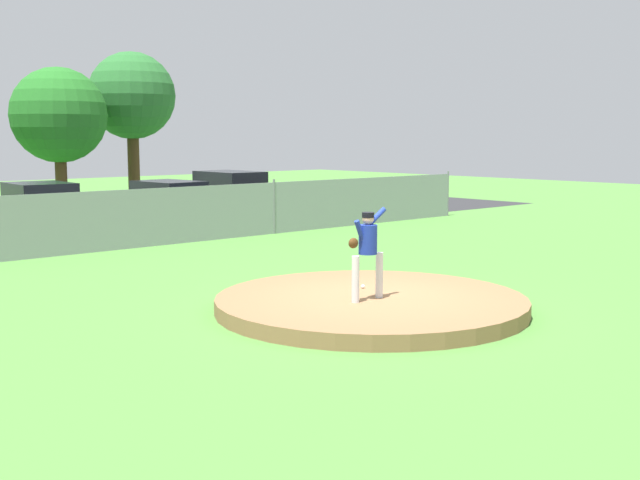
# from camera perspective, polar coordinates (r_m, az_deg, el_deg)

# --- Properties ---
(ground_plane) EXTENTS (80.00, 80.00, 0.00)m
(ground_plane) POSITION_cam_1_polar(r_m,az_deg,el_deg) (18.82, -9.49, -2.08)
(ground_plane) COLOR #4C8438
(asphalt_strip) EXTENTS (44.00, 7.00, 0.01)m
(asphalt_strip) POSITION_cam_1_polar(r_m,az_deg,el_deg) (26.33, -19.47, 0.31)
(asphalt_strip) COLOR #2B2B2D
(asphalt_strip) RESTS_ON ground_plane
(pitchers_mound) EXTENTS (5.54, 5.54, 0.26)m
(pitchers_mound) POSITION_cam_1_polar(r_m,az_deg,el_deg) (14.17, 3.67, -4.58)
(pitchers_mound) COLOR olive
(pitchers_mound) RESTS_ON ground_plane
(pitcher_youth) EXTENTS (0.83, 0.32, 1.60)m
(pitcher_youth) POSITION_cam_1_polar(r_m,az_deg,el_deg) (13.66, 3.42, -0.43)
(pitcher_youth) COLOR silver
(pitcher_youth) RESTS_ON pitchers_mound
(baseball) EXTENTS (0.07, 0.07, 0.07)m
(baseball) POSITION_cam_1_polar(r_m,az_deg,el_deg) (14.86, 3.10, -3.35)
(baseball) COLOR white
(baseball) RESTS_ON pitchers_mound
(chainlink_fence) EXTENTS (29.00, 0.07, 1.74)m
(chainlink_fence) POSITION_cam_1_polar(r_m,az_deg,el_deg) (22.16, -15.09, 1.34)
(chainlink_fence) COLOR gray
(chainlink_fence) RESTS_ON ground_plane
(parked_car_slate) EXTENTS (2.08, 4.11, 1.66)m
(parked_car_slate) POSITION_cam_1_polar(r_m,az_deg,el_deg) (26.15, -19.45, 1.98)
(parked_car_slate) COLOR slate
(parked_car_slate) RESTS_ON ground_plane
(parked_car_navy) EXTENTS (2.12, 4.49, 1.55)m
(parked_car_navy) POSITION_cam_1_polar(r_m,az_deg,el_deg) (28.17, -10.79, 2.57)
(parked_car_navy) COLOR #161E4C
(parked_car_navy) RESTS_ON ground_plane
(parked_car_charcoal) EXTENTS (1.88, 4.81, 1.78)m
(parked_car_charcoal) POSITION_cam_1_polar(r_m,az_deg,el_deg) (30.36, -6.49, 3.18)
(parked_car_charcoal) COLOR #232328
(parked_car_charcoal) RESTS_ON ground_plane
(traffic_cone_orange) EXTENTS (0.40, 0.40, 0.55)m
(traffic_cone_orange) POSITION_cam_1_polar(r_m,az_deg,el_deg) (32.90, -2.36, 2.53)
(traffic_cone_orange) COLOR orange
(traffic_cone_orange) RESTS_ON asphalt_strip
(tree_broad_left) EXTENTS (3.82, 3.82, 5.85)m
(tree_broad_left) POSITION_cam_1_polar(r_m,az_deg,el_deg) (33.84, -18.28, 8.48)
(tree_broad_left) COLOR #4C331E
(tree_broad_left) RESTS_ON ground_plane
(tree_tall_centre) EXTENTS (3.84, 3.84, 6.80)m
(tree_tall_centre) POSITION_cam_1_polar(r_m,az_deg,el_deg) (36.58, -13.39, 9.99)
(tree_tall_centre) COLOR #4C331E
(tree_tall_centre) RESTS_ON ground_plane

